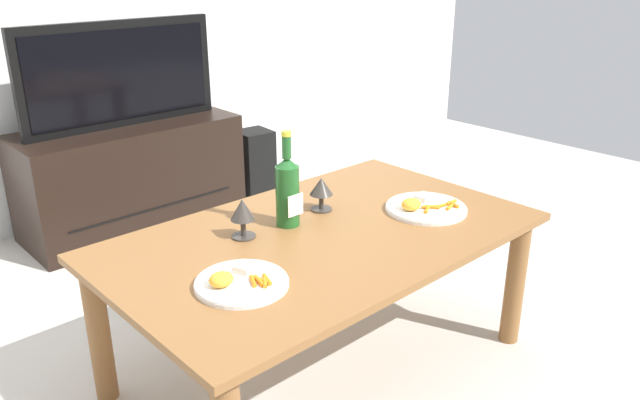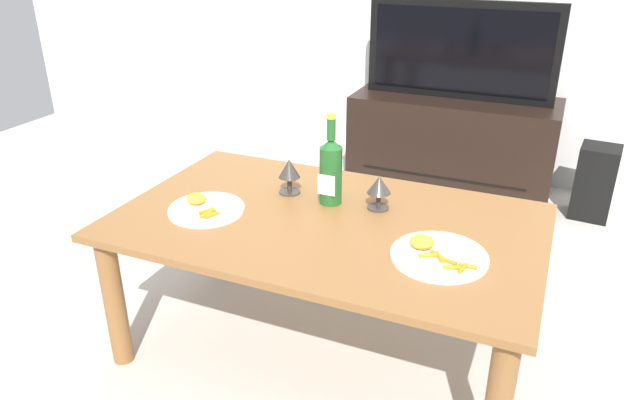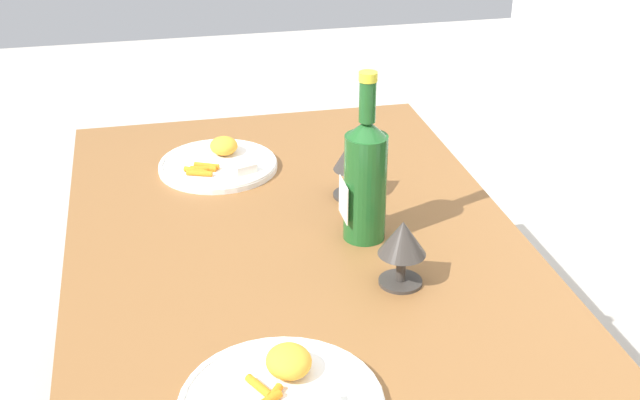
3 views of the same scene
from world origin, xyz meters
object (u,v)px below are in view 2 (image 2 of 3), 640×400
Objects in this scene: goblet_right at (379,187)px; dinner_plate_left at (206,208)px; dining_table at (327,239)px; goblet_left at (289,171)px; wine_bottle at (331,169)px; dinner_plate_right at (438,254)px; floor_speaker at (595,182)px; tv_stand at (452,145)px; tv_screen at (461,50)px.

goblet_right is 0.59m from dinner_plate_left.
goblet_left is at bearing 145.00° from dining_table.
dinner_plate_right is (0.43, -0.23, -0.11)m from wine_bottle.
floor_speaker is 1.50× the size of dinner_plate_left.
dining_table is 0.30m from goblet_left.
tv_screen reaches higher than tv_stand.
wine_bottle is 0.17m from goblet_right.
wine_bottle reaches higher than dinner_plate_left.
goblet_left is at bearing -102.42° from tv_stand.
dining_table is 0.25m from goblet_right.
goblet_left is 0.33m from goblet_right.
goblet_right is 0.42× the size of dinner_plate_right.
goblet_left reaches higher than dining_table.
wine_bottle is (-0.15, -1.45, -0.16)m from tv_screen.
floor_speaker is at bearing 52.19° from dinner_plate_left.
tv_screen is at bearing 84.17° from wine_bottle.
wine_bottle is (-0.15, -1.45, 0.37)m from tv_stand.
floor_speaker is at bearing 60.39° from dining_table.
floor_speaker is 1.36× the size of dinner_plate_right.
dinner_plate_left is (-0.51, -1.68, 0.25)m from tv_stand.
goblet_left reaches higher than dinner_plate_right.
goblet_right is (0.02, -1.43, -0.21)m from tv_screen.
goblet_left is at bearing 180.00° from goblet_right.
wine_bottle is 0.50m from dinner_plate_right.
tv_stand is 1.72m from dinner_plate_right.
tv_stand is at bearing 84.18° from wine_bottle.
tv_screen is 7.76× the size of goblet_left.
dinner_plate_left is at bearing -179.98° from dinner_plate_right.
dinner_plate_left is (-0.19, -0.25, -0.07)m from goblet_left.
wine_bottle is at bearing -6.64° from goblet_left.
wine_bottle reaches higher than tv_stand.
dining_table is at bearing -93.99° from tv_screen.
dinner_plate_right is at bearing -100.98° from floor_speaker.
tv_stand is 4.30× the size of dinner_plate_left.
floor_speaker is 2.09m from dinner_plate_left.
dinner_plate_right is at bearing -22.58° from goblet_left.
wine_bottle is (-0.91, -1.40, 0.45)m from floor_speaker.
floor_speaker is 1.73m from wine_bottle.
tv_screen is 1.78m from dinner_plate_left.
wine_bottle is 0.17m from goblet_left.
wine_bottle reaches higher than dining_table.
goblet_right is at bearing 136.62° from dinner_plate_right.
goblet_right is at bearing 48.09° from dining_table.
dinner_plate_right is at bearing -80.44° from tv_screen.
dining_table is 1.38× the size of tv_screen.
dinner_plate_right is at bearing 0.02° from dinner_plate_left.
goblet_right is 0.37m from dinner_plate_right.
tv_screen is at bearing 73.17° from dinner_plate_left.
floor_speaker is 1.73m from dinner_plate_right.
goblet_left is 0.32m from dinner_plate_left.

